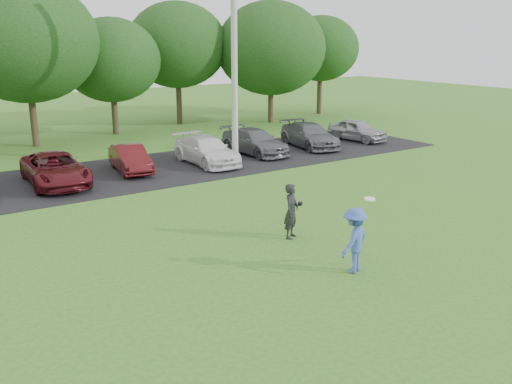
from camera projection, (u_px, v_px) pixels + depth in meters
ground at (333, 271)px, 14.52m from camera, size 100.00×100.00×0.00m
parking_lot at (134, 172)px, 24.88m from camera, size 32.00×6.50×0.03m
utility_pole at (234, 45)px, 25.10m from camera, size 0.28×0.28×10.70m
frisbee_player at (354, 240)px, 14.30m from camera, size 1.25×0.98×1.99m
camera_bystander at (291, 211)px, 16.73m from camera, size 0.72×0.65×1.64m
parked_cars at (149, 156)px, 25.07m from camera, size 28.37×5.03×1.26m
tree_row at (87, 51)px, 32.16m from camera, size 42.39×9.85×8.64m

